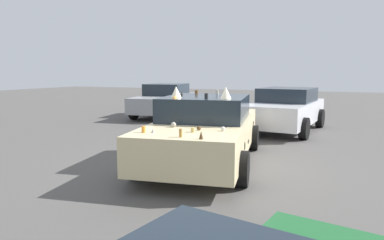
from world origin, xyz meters
The scene contains 4 objects.
ground_plane centered at (0.00, 0.00, 0.00)m, with size 60.00×60.00×0.00m, color #514F4C.
art_car_decorated centered at (0.02, 0.00, 0.71)m, with size 4.91×2.64×1.65m.
parked_sedan_behind_left centered at (4.89, -0.99, 0.72)m, with size 4.31×2.37×1.40m.
parked_sedan_near_right centered at (6.77, 4.43, 0.71)m, with size 4.74×2.40×1.41m.
Camera 1 is at (-6.89, -2.63, 1.94)m, focal length 32.68 mm.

